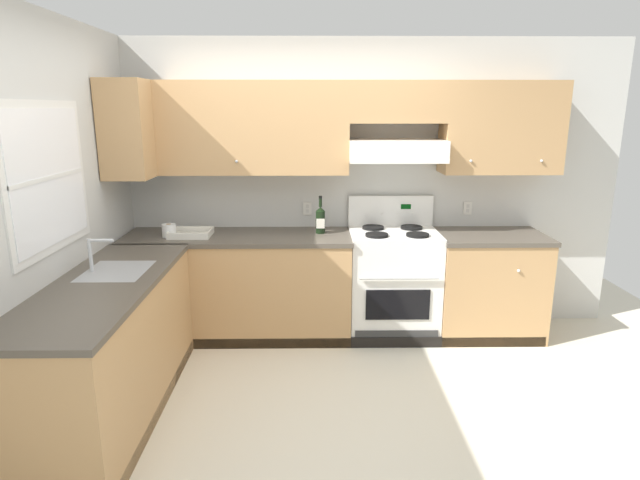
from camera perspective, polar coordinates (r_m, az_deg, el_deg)
ground_plane at (r=3.70m, az=-1.76°, el=-17.94°), size 7.04×7.04×0.00m
wall_back at (r=4.70m, az=3.36°, el=8.15°), size 4.68×0.57×2.55m
wall_left at (r=3.80m, az=-26.63°, el=3.20°), size 0.47×4.00×2.55m
counter_back_run at (r=4.64m, az=-0.03°, el=-4.96°), size 3.60×0.65×0.91m
counter_left_run at (r=3.72m, az=-21.71°, el=-10.83°), size 0.63×1.91×1.13m
stove at (r=4.69m, az=7.87°, el=-4.52°), size 0.76×0.62×1.20m
wine_bottle at (r=4.54m, az=0.05°, el=2.27°), size 0.08×0.08×0.32m
bowl at (r=4.59m, az=-13.77°, el=0.64°), size 0.35×0.28×0.06m
paper_towel_roll at (r=4.60m, az=-16.00°, el=1.00°), size 0.12×0.12×0.11m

